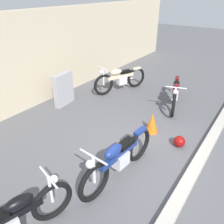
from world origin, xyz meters
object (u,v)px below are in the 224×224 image
object	(u,v)px
motorcycle_black	(11,221)
motorcycle_cream	(120,79)
helmet	(179,141)
motorcycle_maroon	(175,93)
motorcycle_blue	(119,158)
stone_marker	(63,89)
traffic_cone	(152,123)

from	to	relation	value
motorcycle_black	motorcycle_cream	distance (m)	5.94
helmet	motorcycle_maroon	size ratio (longest dim) A/B	0.14
motorcycle_blue	motorcycle_cream	world-z (taller)	motorcycle_cream
stone_marker	motorcycle_maroon	distance (m)	3.54
motorcycle_black	motorcycle_cream	xyz separation A→B (m)	(5.64, 1.87, 0.03)
stone_marker	helmet	bearing A→B (deg)	-90.49
helmet	motorcycle_cream	world-z (taller)	motorcycle_cream
traffic_cone	motorcycle_cream	world-z (taller)	motorcycle_cream
motorcycle_black	motorcycle_maroon	world-z (taller)	motorcycle_maroon
motorcycle_cream	helmet	bearing A→B (deg)	80.23
stone_marker	helmet	world-z (taller)	stone_marker
motorcycle_blue	motorcycle_cream	bearing A→B (deg)	-142.36
motorcycle_blue	motorcycle_black	distance (m)	2.06
stone_marker	motorcycle_blue	bearing A→B (deg)	-117.58
traffic_cone	motorcycle_cream	xyz separation A→B (m)	(1.79, 2.19, 0.19)
motorcycle_blue	motorcycle_maroon	xyz separation A→B (m)	(3.60, 0.28, -0.02)
motorcycle_maroon	helmet	bearing A→B (deg)	6.73
motorcycle_cream	motorcycle_black	bearing A→B (deg)	41.75
motorcycle_black	motorcycle_maroon	xyz separation A→B (m)	(5.59, -0.23, 0.01)
helmet	motorcycle_maroon	xyz separation A→B (m)	(1.93, 0.92, 0.31)
motorcycle_maroon	motorcycle_cream	world-z (taller)	motorcycle_cream
helmet	motorcycle_black	world-z (taller)	motorcycle_black
stone_marker	motorcycle_black	xyz separation A→B (m)	(-3.70, -2.75, -0.08)
motorcycle_black	motorcycle_blue	bearing A→B (deg)	0.17
helmet	motorcycle_blue	world-z (taller)	motorcycle_blue
motorcycle_maroon	motorcycle_cream	size ratio (longest dim) A/B	0.98
stone_marker	motorcycle_maroon	size ratio (longest dim) A/B	0.52
motorcycle_blue	motorcycle_black	xyz separation A→B (m)	(-1.99, 0.52, -0.03)
motorcycle_black	stone_marker	bearing A→B (deg)	51.41
stone_marker	traffic_cone	xyz separation A→B (m)	(0.15, -3.08, -0.24)
motorcycle_blue	motorcycle_maroon	distance (m)	3.62
helmet	motorcycle_cream	distance (m)	3.62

